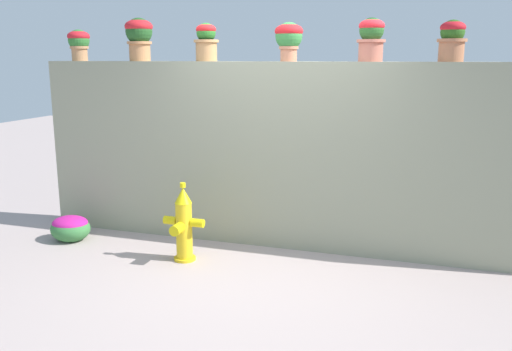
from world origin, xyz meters
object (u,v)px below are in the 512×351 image
potted_plant_4 (371,37)px  potted_plant_1 (139,35)px  potted_plant_3 (289,37)px  flower_bush_left (70,227)px  fire_hydrant (184,225)px  potted_plant_2 (206,40)px  potted_plant_5 (452,38)px  potted_plant_0 (79,42)px

potted_plant_4 → potted_plant_1: bearing=-179.4°
potted_plant_3 → flower_bush_left: bearing=-164.3°
potted_plant_3 → fire_hydrant: size_ratio=0.49×
potted_plant_3 → flower_bush_left: potted_plant_3 is taller
potted_plant_2 → potted_plant_5: potted_plant_2 is taller
potted_plant_1 → potted_plant_4: (2.67, 0.03, -0.05)m
potted_plant_0 → potted_plant_3: bearing=0.6°
potted_plant_0 → fire_hydrant: 2.72m
potted_plant_2 → potted_plant_5: (2.61, 0.03, -0.01)m
potted_plant_5 → potted_plant_4: bearing=-179.9°
potted_plant_0 → potted_plant_2: 1.68m
potted_plant_0 → fire_hydrant: potted_plant_0 is taller
potted_plant_3 → potted_plant_4: potted_plant_4 is taller
potted_plant_0 → potted_plant_2: (1.68, -0.00, 0.00)m
potted_plant_1 → potted_plant_0: bearing=179.7°
fire_hydrant → potted_plant_3: bearing=44.2°
potted_plant_2 → flower_bush_left: bearing=-156.3°
fire_hydrant → potted_plant_4: bearing=26.0°
potted_plant_3 → fire_hydrant: potted_plant_3 is taller
potted_plant_2 → flower_bush_left: size_ratio=0.90×
potted_plant_0 → fire_hydrant: bearing=-25.8°
potted_plant_4 → flower_bush_left: potted_plant_4 is taller
potted_plant_1 → potted_plant_5: (3.46, 0.03, -0.08)m
potted_plant_0 → potted_plant_4: 3.51m
potted_plant_0 → potted_plant_1: potted_plant_1 is taller
potted_plant_2 → potted_plant_1: bearing=-180.0°
potted_plant_0 → potted_plant_1: bearing=-0.3°
potted_plant_4 → flower_bush_left: (-3.33, -0.68, -2.17)m
potted_plant_1 → potted_plant_5: size_ratio=1.22×
flower_bush_left → potted_plant_5: bearing=9.5°
potted_plant_2 → potted_plant_4: size_ratio=0.95×
potted_plant_4 → fire_hydrant: 2.76m
potted_plant_0 → potted_plant_2: bearing=-0.1°
potted_plant_0 → potted_plant_2: size_ratio=0.89×
potted_plant_0 → potted_plant_1: (0.84, -0.00, 0.07)m
potted_plant_2 → potted_plant_5: bearing=0.6°
potted_plant_2 → fire_hydrant: (0.06, -0.84, -1.92)m
potted_plant_3 → flower_bush_left: (-2.45, -0.69, -2.17)m
potted_plant_3 → fire_hydrant: (-0.89, -0.87, -1.95)m
potted_plant_4 → potted_plant_2: bearing=-179.2°
potted_plant_1 → potted_plant_2: potted_plant_1 is taller
potted_plant_0 → flower_bush_left: 2.25m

